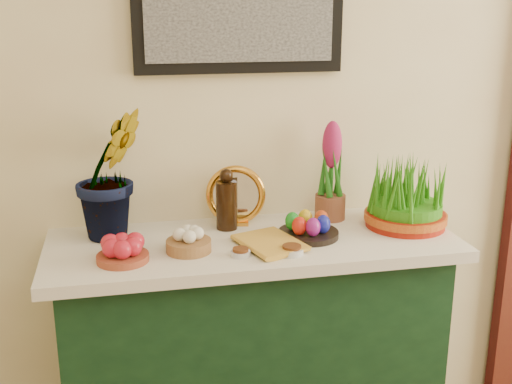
# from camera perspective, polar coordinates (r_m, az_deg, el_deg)

# --- Properties ---
(sideboard) EXTENTS (1.30, 0.45, 0.85)m
(sideboard) POSITION_cam_1_polar(r_m,az_deg,el_deg) (2.42, -0.25, -14.50)
(sideboard) COLOR #14391D
(sideboard) RESTS_ON ground
(tablecloth) EXTENTS (1.40, 0.55, 0.04)m
(tablecloth) POSITION_cam_1_polar(r_m,az_deg,el_deg) (2.22, -0.27, -4.60)
(tablecloth) COLOR silver
(tablecloth) RESTS_ON sideboard
(hyacinth_green) EXTENTS (0.38, 0.36, 0.59)m
(hyacinth_green) POSITION_cam_1_polar(r_m,az_deg,el_deg) (2.21, -12.89, 3.41)
(hyacinth_green) COLOR #216B18
(hyacinth_green) RESTS_ON tablecloth
(apple_bowl) EXTENTS (0.21, 0.21, 0.08)m
(apple_bowl) POSITION_cam_1_polar(r_m,az_deg,el_deg) (2.05, -11.79, -5.14)
(apple_bowl) COLOR #964027
(apple_bowl) RESTS_ON tablecloth
(garlic_basket) EXTENTS (0.16, 0.16, 0.08)m
(garlic_basket) POSITION_cam_1_polar(r_m,az_deg,el_deg) (2.10, -6.01, -4.40)
(garlic_basket) COLOR olive
(garlic_basket) RESTS_ON tablecloth
(vinegar_cruet) EXTENTS (0.08, 0.08, 0.22)m
(vinegar_cruet) POSITION_cam_1_polar(r_m,az_deg,el_deg) (2.28, -2.63, -0.94)
(vinegar_cruet) COLOR black
(vinegar_cruet) RESTS_ON tablecloth
(mirror) EXTENTS (0.22, 0.09, 0.22)m
(mirror) POSITION_cam_1_polar(r_m,az_deg,el_deg) (2.33, -1.82, -0.36)
(mirror) COLOR orange
(mirror) RESTS_ON tablecloth
(book) EXTENTS (0.22, 0.27, 0.03)m
(book) POSITION_cam_1_polar(r_m,az_deg,el_deg) (2.09, -0.81, -4.93)
(book) COLOR gold
(book) RESTS_ON tablecloth
(spice_dish_left) EXTENTS (0.06, 0.06, 0.03)m
(spice_dish_left) POSITION_cam_1_polar(r_m,az_deg,el_deg) (2.06, -1.38, -5.39)
(spice_dish_left) COLOR silver
(spice_dish_left) RESTS_ON tablecloth
(spice_dish_right) EXTENTS (0.08, 0.08, 0.03)m
(spice_dish_right) POSITION_cam_1_polar(r_m,az_deg,el_deg) (2.08, 3.20, -5.18)
(spice_dish_right) COLOR silver
(spice_dish_right) RESTS_ON tablecloth
(egg_plate) EXTENTS (0.26, 0.26, 0.09)m
(egg_plate) POSITION_cam_1_polar(r_m,az_deg,el_deg) (2.22, 4.70, -3.21)
(egg_plate) COLOR black
(egg_plate) RESTS_ON tablecloth
(hyacinth_pink) EXTENTS (0.11, 0.11, 0.37)m
(hyacinth_pink) POSITION_cam_1_polar(r_m,az_deg,el_deg) (2.38, 6.69, 1.45)
(hyacinth_pink) COLOR brown
(hyacinth_pink) RESTS_ON tablecloth
(wheatgrass_sabzeh) EXTENTS (0.30, 0.30, 0.24)m
(wheatgrass_sabzeh) POSITION_cam_1_polar(r_m,az_deg,el_deg) (2.36, 13.24, -0.53)
(wheatgrass_sabzeh) COLOR #981909
(wheatgrass_sabzeh) RESTS_ON tablecloth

